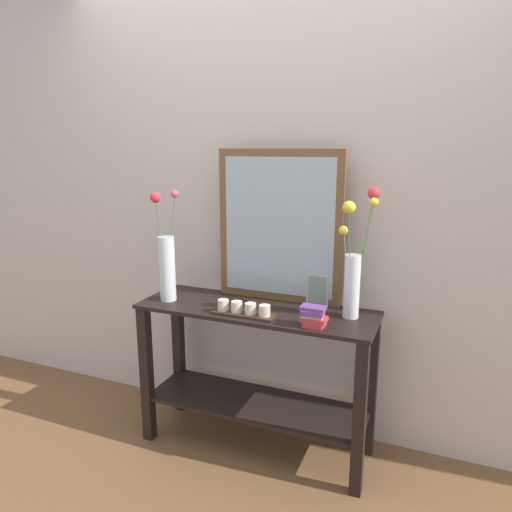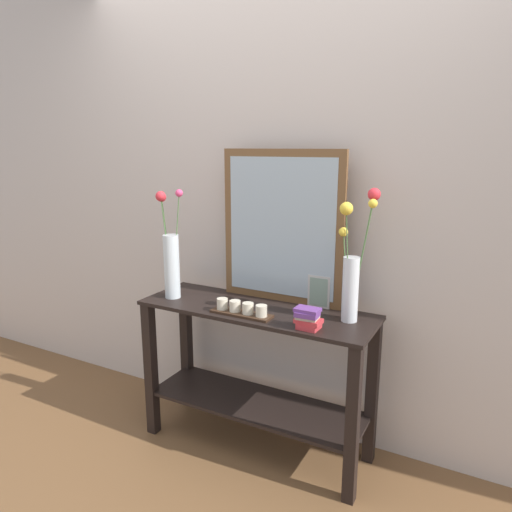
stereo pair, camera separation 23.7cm
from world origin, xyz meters
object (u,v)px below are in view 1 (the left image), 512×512
mirror_leaning (279,227)px  picture_frame_small (318,290)px  book_stack (313,316)px  tall_vase_left (166,260)px  candle_tray (244,310)px  vase_right (354,268)px  console_table (256,362)px

mirror_leaning → picture_frame_small: bearing=-3.1°
mirror_leaning → book_stack: size_ratio=6.57×
tall_vase_left → candle_tray: bearing=-7.5°
vase_right → picture_frame_small: (-0.20, 0.11, -0.16)m
tall_vase_left → candle_tray: 0.52m
console_table → vase_right: 0.73m
mirror_leaning → book_stack: 0.55m
picture_frame_small → book_stack: 0.31m
mirror_leaning → picture_frame_small: size_ratio=4.72×
mirror_leaning → picture_frame_small: (0.22, -0.01, -0.32)m
console_table → picture_frame_small: (0.28, 0.16, 0.39)m
vase_right → book_stack: (-0.14, -0.19, -0.20)m
candle_tray → picture_frame_small: size_ratio=1.88×
tall_vase_left → candle_tray: size_ratio=1.86×
vase_right → candle_tray: bearing=-160.4°
picture_frame_small → mirror_leaning: bearing=176.9°
vase_right → picture_frame_small: size_ratio=3.71×
tall_vase_left → console_table: bearing=6.8°
mirror_leaning → candle_tray: mirror_leaning is taller
mirror_leaning → console_table: bearing=-108.7°
candle_tray → picture_frame_small: (0.30, 0.28, 0.06)m
tall_vase_left → candle_tray: (0.48, -0.06, -0.19)m
mirror_leaning → candle_tray: size_ratio=2.52×
console_table → book_stack: size_ratio=10.15×
console_table → mirror_leaning: 0.73m
tall_vase_left → vase_right: (0.97, 0.11, 0.03)m
console_table → vase_right: (0.48, 0.05, 0.55)m
mirror_leaning → vase_right: bearing=-15.7°
candle_tray → book_stack: 0.36m
console_table → tall_vase_left: bearing=-173.2°
candle_tray → picture_frame_small: 0.41m
vase_right → book_stack: bearing=-126.1°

